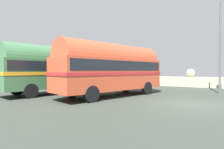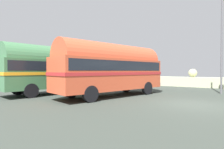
{
  "view_description": "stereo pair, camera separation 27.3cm",
  "coord_description": "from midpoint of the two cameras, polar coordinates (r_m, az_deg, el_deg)",
  "views": [
    {
      "loc": [
        1.52,
        -10.66,
        1.81
      ],
      "look_at": [
        -5.59,
        0.56,
        1.55
      ],
      "focal_mm": 29.3,
      "sensor_mm": 36.0,
      "label": 1
    },
    {
      "loc": [
        1.75,
        -10.51,
        1.81
      ],
      "look_at": [
        -5.59,
        0.56,
        1.55
      ],
      "focal_mm": 29.3,
      "sensor_mm": 36.0,
      "label": 2
    }
  ],
  "objects": [
    {
      "name": "second_coach",
      "position": [
        15.3,
        -17.37,
        1.99
      ],
      "size": [
        3.77,
        8.86,
        3.7
      ],
      "rotation": [
        0.0,
        0.0,
        -0.16
      ],
      "color": "black",
      "rests_on": "ground"
    },
    {
      "name": "lamp_post",
      "position": [
        16.72,
        30.64,
        8.67
      ],
      "size": [
        1.19,
        0.4,
        7.26
      ],
      "color": "#5B5B60",
      "rests_on": "ground"
    },
    {
      "name": "breakwater",
      "position": [
        22.48,
        28.05,
        -1.83
      ],
      "size": [
        31.36,
        2.06,
        2.45
      ],
      "color": "#B0B58F",
      "rests_on": "ground"
    },
    {
      "name": "vintage_coach",
      "position": [
        12.9,
        -0.62,
        2.21
      ],
      "size": [
        4.53,
        8.91,
        3.7
      ],
      "rotation": [
        0.0,
        0.0,
        -0.26
      ],
      "color": "black",
      "rests_on": "ground"
    },
    {
      "name": "ground",
      "position": [
        10.86,
        23.5,
        -8.49
      ],
      "size": [
        32.0,
        26.0,
        0.02
      ],
      "color": "#353C35"
    }
  ]
}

